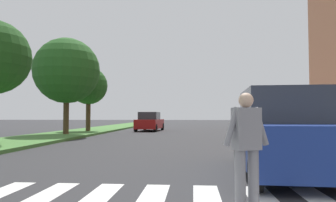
{
  "coord_description": "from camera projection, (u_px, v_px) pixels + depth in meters",
  "views": [
    {
      "loc": [
        0.68,
        2.66,
        1.35
      ],
      "look_at": [
        -0.36,
        15.79,
        1.95
      ],
      "focal_mm": 34.08,
      "sensor_mm": 36.0,
      "label": 1
    }
  ],
  "objects": [
    {
      "name": "suv_crossing",
      "position": [
        283.0,
        134.0,
        7.43
      ],
      "size": [
        2.21,
        4.7,
        1.97
      ],
      "color": "navy",
      "rests_on": "ground_plane"
    },
    {
      "name": "sidewalk_right",
      "position": [
        294.0,
        132.0,
        24.56
      ],
      "size": [
        3.0,
        64.0,
        0.15
      ],
      "primitive_type": "cube",
      "color": "#9E9991",
      "rests_on": "ground_plane"
    },
    {
      "name": "tree_far",
      "position": [
        67.0,
        71.0,
        21.06
      ],
      "size": [
        4.32,
        4.32,
        6.33
      ],
      "color": "#4C3823",
      "rests_on": "median_strip"
    },
    {
      "name": "tree_distant",
      "position": [
        89.0,
        86.0,
        25.14
      ],
      "size": [
        2.96,
        2.96,
        5.04
      ],
      "color": "#4C3823",
      "rests_on": "median_strip"
    },
    {
      "name": "sedan_midblock",
      "position": [
        150.0,
        122.0,
        28.14
      ],
      "size": [
        2.17,
        4.5,
        1.66
      ],
      "color": "maroon",
      "rests_on": "ground_plane"
    },
    {
      "name": "pedestrian_performer",
      "position": [
        246.0,
        144.0,
        4.69
      ],
      "size": [
        0.73,
        0.36,
        1.69
      ],
      "color": "gray",
      "rests_on": "ground_plane"
    },
    {
      "name": "median_strip",
      "position": [
        87.0,
        131.0,
        25.85
      ],
      "size": [
        3.91,
        64.0,
        0.15
      ],
      "primitive_type": "cube",
      "color": "#477A38",
      "rests_on": "ground_plane"
    },
    {
      "name": "crosswalk",
      "position": [
        151.0,
        200.0,
        5.11
      ],
      "size": [
        7.65,
        2.2,
        0.01
      ],
      "color": "silver",
      "rests_on": "ground_plane"
    },
    {
      "name": "ground_plane",
      "position": [
        185.0,
        131.0,
        27.21
      ],
      "size": [
        140.0,
        140.0,
        0.0
      ],
      "primitive_type": "plane",
      "color": "#2D2D30"
    }
  ]
}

